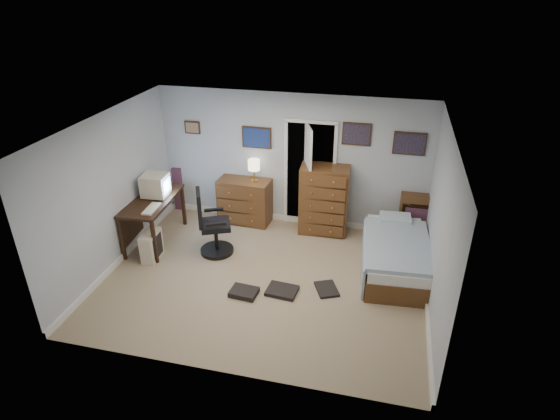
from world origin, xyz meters
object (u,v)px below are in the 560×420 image
object	(u,v)px
computer_desk	(148,209)
tall_dresser	(324,200)
bed	(395,254)
office_chair	(212,229)
low_dresser	(245,201)

from	to	relation	value
computer_desk	tall_dresser	bearing A→B (deg)	16.31
tall_dresser	bed	size ratio (longest dim) A/B	0.66
office_chair	computer_desk	bearing A→B (deg)	149.37
office_chair	bed	distance (m)	3.06
low_dresser	bed	distance (m)	3.03
office_chair	bed	world-z (taller)	office_chair
tall_dresser	bed	bearing A→B (deg)	-41.31
bed	low_dresser	bearing A→B (deg)	155.96
computer_desk	low_dresser	xyz separation A→B (m)	(1.44, 1.09, -0.20)
computer_desk	low_dresser	world-z (taller)	low_dresser
low_dresser	bed	size ratio (longest dim) A/B	0.50
computer_desk	bed	bearing A→B (deg)	-2.87
computer_desk	tall_dresser	xyz separation A→B (m)	(2.97, 1.07, 0.00)
computer_desk	bed	distance (m)	4.30
computer_desk	office_chair	bearing A→B (deg)	-9.74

